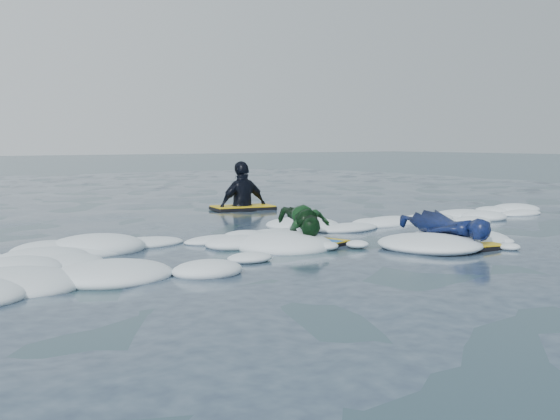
{
  "coord_description": "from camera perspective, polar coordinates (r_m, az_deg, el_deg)",
  "views": [
    {
      "loc": [
        -5.74,
        -6.47,
        1.34
      ],
      "look_at": [
        -0.03,
        1.6,
        0.37
      ],
      "focal_mm": 45.0,
      "sensor_mm": 36.0,
      "label": 1
    }
  ],
  "objects": [
    {
      "name": "foam_band",
      "position": [
        9.54,
        2.11,
        -2.47
      ],
      "size": [
        12.0,
        3.1,
        0.3
      ],
      "primitive_type": null,
      "color": "white",
      "rests_on": "ground"
    },
    {
      "name": "ground",
      "position": [
        8.75,
        6.23,
        -3.23
      ],
      "size": [
        120.0,
        120.0,
        0.0
      ],
      "primitive_type": "plane",
      "color": "#173038",
      "rests_on": "ground"
    },
    {
      "name": "prone_woman_unit",
      "position": [
        9.39,
        13.53,
        -1.46
      ],
      "size": [
        0.86,
        1.66,
        0.41
      ],
      "rotation": [
        0.0,
        0.0,
        1.35
      ],
      "color": "black",
      "rests_on": "ground"
    },
    {
      "name": "prone_child_unit",
      "position": [
        9.31,
        2.19,
        -1.11
      ],
      "size": [
        1.12,
        1.39,
        0.49
      ],
      "rotation": [
        0.0,
        0.0,
        1.82
      ],
      "color": "black",
      "rests_on": "ground"
    },
    {
      "name": "waiting_rider_unit",
      "position": [
        13.68,
        -3.04,
        0.21
      ],
      "size": [
        1.31,
        0.89,
        1.81
      ],
      "rotation": [
        0.0,
        0.0,
        -0.2
      ],
      "color": "black",
      "rests_on": "ground"
    }
  ]
}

